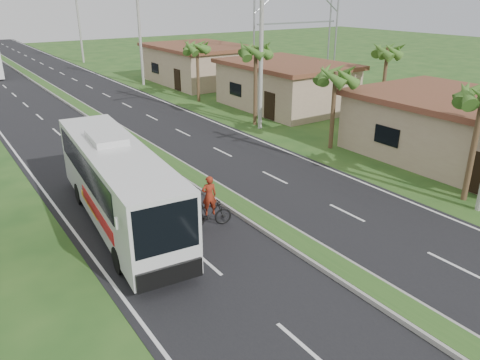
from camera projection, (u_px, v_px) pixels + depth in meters
ground at (386, 300)px, 14.44m from camera, size 180.00×180.00×0.00m
road_asphalt at (134, 141)px, 29.75m from camera, size 14.00×160.00×0.02m
median_strip at (134, 140)px, 29.72m from camera, size 1.20×160.00×0.18m
lane_edge_left at (22, 161)px, 26.25m from camera, size 0.12×160.00×0.01m
lane_edge_right at (223, 126)px, 33.26m from camera, size 0.12×160.00×0.01m
shop_near at (471, 130)px, 25.70m from camera, size 8.60×12.60×3.52m
shop_mid at (285, 85)px, 37.93m from camera, size 7.60×10.60×3.67m
shop_far at (199, 64)px, 48.62m from camera, size 8.60×11.60×3.82m
palm_verge_b at (336, 76)px, 26.93m from camera, size 2.40×2.40×5.05m
palm_verge_c at (256, 51)px, 31.69m from camera, size 2.40×2.40×5.85m
palm_verge_d at (197, 47)px, 39.05m from camera, size 2.40×2.40×5.25m
palm_behind_shop at (388, 51)px, 33.25m from camera, size 2.40×2.40×5.65m
utility_pole_b at (261, 35)px, 30.33m from camera, size 3.20×0.28×12.00m
utility_pole_c at (139, 27)px, 45.87m from camera, size 1.60×0.28×11.00m
utility_pole_d at (79, 20)px, 61.28m from camera, size 1.60×0.28×10.50m
billboard_lattice at (298, 14)px, 46.39m from camera, size 10.18×1.18×12.07m
coach_bus_main at (117, 180)px, 18.47m from camera, size 3.29×11.12×3.54m
motorcyclist at (210, 209)px, 18.66m from camera, size 1.90×0.97×2.20m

